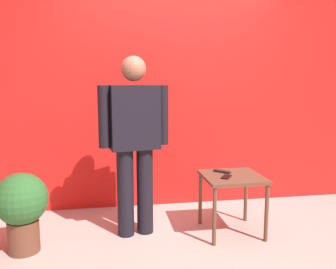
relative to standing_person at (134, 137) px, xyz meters
The scene contains 7 objects.
ground_plane 1.16m from the standing_person, 47.84° to the right, with size 12.00×12.00×0.00m, color #B7B2A8.
back_wall_red 1.20m from the standing_person, 60.55° to the left, with size 5.21×0.12×3.38m, color red.
standing_person is the anchor object (origin of this frame).
side_table 1.03m from the standing_person, ahead, with size 0.55×0.55×0.56m.
cell_phone 0.93m from the standing_person, 12.15° to the right, with size 0.07×0.14×0.01m, color black.
tv_remote 0.92m from the standing_person, ahead, with size 0.04×0.17×0.02m, color black.
potted_plant 1.13m from the standing_person, 167.74° to the right, with size 0.44×0.44×0.69m.
Camera 1 is at (-0.68, -2.69, 1.44)m, focal length 37.48 mm.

